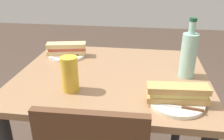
{
  "coord_description": "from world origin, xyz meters",
  "views": [
    {
      "loc": [
        -0.16,
        1.11,
        1.27
      ],
      "look_at": [
        0.0,
        0.0,
        0.77
      ],
      "focal_mm": 38.5,
      "sensor_mm": 36.0,
      "label": 1
    }
  ],
  "objects_px": {
    "plate_near": "(67,55)",
    "beer_glass": "(70,74)",
    "dining_table": "(112,95)",
    "baguette_sandwich_far": "(177,93)",
    "knife_near": "(68,56)",
    "baguette_sandwich_near": "(66,49)",
    "plate_far": "(176,102)",
    "water_bottle": "(189,54)",
    "knife_far": "(182,107)"
  },
  "relations": [
    {
      "from": "dining_table",
      "to": "plate_far",
      "type": "height_order",
      "value": "plate_far"
    },
    {
      "from": "water_bottle",
      "to": "beer_glass",
      "type": "relative_size",
      "value": 1.85
    },
    {
      "from": "dining_table",
      "to": "baguette_sandwich_far",
      "type": "relative_size",
      "value": 3.9
    },
    {
      "from": "baguette_sandwich_near",
      "to": "plate_far",
      "type": "xyz_separation_m",
      "value": [
        -0.6,
        0.46,
        -0.04
      ]
    },
    {
      "from": "water_bottle",
      "to": "beer_glass",
      "type": "distance_m",
      "value": 0.57
    },
    {
      "from": "dining_table",
      "to": "knife_far",
      "type": "bearing_deg",
      "value": 135.88
    },
    {
      "from": "knife_far",
      "to": "baguette_sandwich_near",
      "type": "bearing_deg",
      "value": -39.68
    },
    {
      "from": "plate_near",
      "to": "knife_near",
      "type": "relative_size",
      "value": 1.35
    },
    {
      "from": "baguette_sandwich_far",
      "to": "water_bottle",
      "type": "distance_m",
      "value": 0.29
    },
    {
      "from": "dining_table",
      "to": "water_bottle",
      "type": "xyz_separation_m",
      "value": [
        -0.37,
        -0.02,
        0.25
      ]
    },
    {
      "from": "baguette_sandwich_near",
      "to": "knife_near",
      "type": "height_order",
      "value": "baguette_sandwich_near"
    },
    {
      "from": "baguette_sandwich_near",
      "to": "water_bottle",
      "type": "xyz_separation_m",
      "value": [
        -0.68,
        0.19,
        0.07
      ]
    },
    {
      "from": "baguette_sandwich_far",
      "to": "knife_far",
      "type": "xyz_separation_m",
      "value": [
        -0.01,
        0.05,
        -0.03
      ]
    },
    {
      "from": "dining_table",
      "to": "baguette_sandwich_far",
      "type": "bearing_deg",
      "value": 139.86
    },
    {
      "from": "dining_table",
      "to": "plate_far",
      "type": "bearing_deg",
      "value": 139.86
    },
    {
      "from": "dining_table",
      "to": "beer_glass",
      "type": "distance_m",
      "value": 0.33
    },
    {
      "from": "water_bottle",
      "to": "plate_far",
      "type": "bearing_deg",
      "value": 74.91
    },
    {
      "from": "beer_glass",
      "to": "baguette_sandwich_near",
      "type": "bearing_deg",
      "value": -69.88
    },
    {
      "from": "plate_near",
      "to": "water_bottle",
      "type": "relative_size",
      "value": 0.76
    },
    {
      "from": "baguette_sandwich_far",
      "to": "knife_far",
      "type": "height_order",
      "value": "baguette_sandwich_far"
    },
    {
      "from": "beer_glass",
      "to": "baguette_sandwich_far",
      "type": "bearing_deg",
      "value": 173.57
    },
    {
      "from": "plate_far",
      "to": "knife_near",
      "type": "bearing_deg",
      "value": -35.58
    },
    {
      "from": "baguette_sandwich_far",
      "to": "baguette_sandwich_near",
      "type": "bearing_deg",
      "value": -37.38
    },
    {
      "from": "baguette_sandwich_near",
      "to": "plate_far",
      "type": "height_order",
      "value": "baguette_sandwich_near"
    },
    {
      "from": "plate_far",
      "to": "water_bottle",
      "type": "xyz_separation_m",
      "value": [
        -0.07,
        -0.27,
        0.11
      ]
    },
    {
      "from": "dining_table",
      "to": "knife_near",
      "type": "bearing_deg",
      "value": -30.25
    },
    {
      "from": "knife_near",
      "to": "knife_far",
      "type": "height_order",
      "value": "same"
    },
    {
      "from": "plate_near",
      "to": "beer_glass",
      "type": "xyz_separation_m",
      "value": [
        -0.15,
        0.41,
        0.07
      ]
    },
    {
      "from": "baguette_sandwich_near",
      "to": "plate_far",
      "type": "distance_m",
      "value": 0.76
    },
    {
      "from": "baguette_sandwich_near",
      "to": "knife_far",
      "type": "bearing_deg",
      "value": 140.32
    },
    {
      "from": "plate_near",
      "to": "baguette_sandwich_near",
      "type": "height_order",
      "value": "baguette_sandwich_near"
    },
    {
      "from": "dining_table",
      "to": "plate_near",
      "type": "xyz_separation_m",
      "value": [
        0.31,
        -0.21,
        0.14
      ]
    },
    {
      "from": "plate_near",
      "to": "baguette_sandwich_near",
      "type": "distance_m",
      "value": 0.04
    },
    {
      "from": "dining_table",
      "to": "plate_far",
      "type": "relative_size",
      "value": 4.3
    },
    {
      "from": "knife_far",
      "to": "dining_table",
      "type": "bearing_deg",
      "value": -44.12
    },
    {
      "from": "water_bottle",
      "to": "baguette_sandwich_near",
      "type": "bearing_deg",
      "value": -15.65
    },
    {
      "from": "plate_far",
      "to": "beer_glass",
      "type": "distance_m",
      "value": 0.46
    },
    {
      "from": "water_bottle",
      "to": "knife_near",
      "type": "bearing_deg",
      "value": -12.51
    },
    {
      "from": "plate_far",
      "to": "knife_far",
      "type": "bearing_deg",
      "value": 106.02
    },
    {
      "from": "plate_near",
      "to": "knife_near",
      "type": "distance_m",
      "value": 0.05
    },
    {
      "from": "plate_far",
      "to": "plate_near",
      "type": "bearing_deg",
      "value": -37.38
    },
    {
      "from": "plate_near",
      "to": "baguette_sandwich_far",
      "type": "relative_size",
      "value": 0.91
    },
    {
      "from": "plate_near",
      "to": "beer_glass",
      "type": "relative_size",
      "value": 1.41
    },
    {
      "from": "baguette_sandwich_near",
      "to": "knife_far",
      "type": "xyz_separation_m",
      "value": [
        -0.62,
        0.51,
        -0.03
      ]
    },
    {
      "from": "plate_near",
      "to": "water_bottle",
      "type": "height_order",
      "value": "water_bottle"
    },
    {
      "from": "beer_glass",
      "to": "knife_near",
      "type": "bearing_deg",
      "value": -70.47
    },
    {
      "from": "plate_far",
      "to": "beer_glass",
      "type": "height_order",
      "value": "beer_glass"
    },
    {
      "from": "dining_table",
      "to": "knife_far",
      "type": "xyz_separation_m",
      "value": [
        -0.31,
        0.3,
        0.15
      ]
    },
    {
      "from": "plate_far",
      "to": "baguette_sandwich_far",
      "type": "relative_size",
      "value": 0.91
    },
    {
      "from": "beer_glass",
      "to": "knife_far",
      "type": "bearing_deg",
      "value": 167.58
    }
  ]
}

